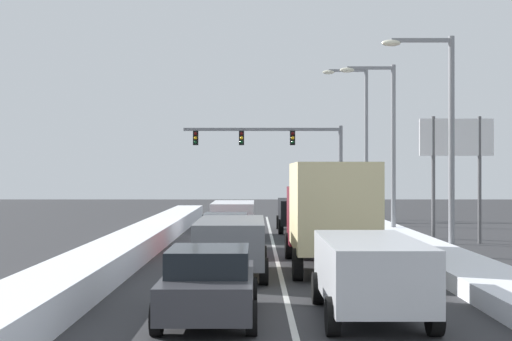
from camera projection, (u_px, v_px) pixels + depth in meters
ground_plane at (279, 264)px, 25.03m from camera, size 120.00×120.00×0.00m
lane_stripe_between_right_lane_and_center_lane at (276, 251)px, 29.10m from camera, size 0.14×44.83×0.01m
snow_bank_right_shoulder at (411, 245)px, 29.09m from camera, size 2.09×44.83×0.48m
snow_bank_left_shoulder at (141, 241)px, 29.11m from camera, size 1.73×44.83×0.79m
suv_silver_right_lane_nearest at (371, 270)px, 15.60m from camera, size 2.16×4.90×1.67m
box_truck_right_lane_second at (330, 209)px, 23.49m from camera, size 2.53×7.20×3.36m
sedan_green_right_lane_third at (316, 226)px, 32.15m from camera, size 2.00×4.50×1.51m
suv_black_right_lane_fourth at (299, 212)px, 38.71m from camera, size 2.16×4.90×1.67m
sedan_charcoal_center_lane_nearest at (210, 283)px, 15.44m from camera, size 2.00×4.50×1.51m
suv_gray_center_lane_second at (232, 242)px, 21.96m from camera, size 2.16×4.90×1.67m
sedan_red_center_lane_third at (227, 232)px, 28.55m from camera, size 2.00×4.50×1.51m
suv_white_center_lane_fourth at (234, 216)px, 35.14m from camera, size 2.16×4.90×1.67m
traffic_light_gantry at (286, 148)px, 49.48m from camera, size 10.60×0.47×6.20m
street_lamp_right_near at (443, 124)px, 27.07m from camera, size 2.66×0.36×8.05m
street_lamp_right_mid at (387, 134)px, 35.22m from camera, size 2.66×0.36×8.18m
street_lamp_right_far at (362, 132)px, 43.37m from camera, size 2.66×0.36×9.19m
roadside_sign_right at (458, 151)px, 32.10m from camera, size 3.20×0.16×5.50m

